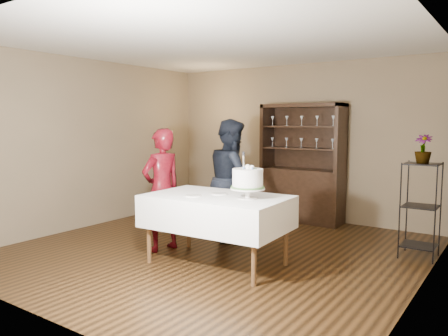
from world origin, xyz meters
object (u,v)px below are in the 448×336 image
Objects in this scene: cake_table at (217,212)px; potted_plant at (423,149)px; man at (232,179)px; china_hutch at (302,182)px; woman at (162,190)px; plant_etagere at (421,206)px; cake at (248,180)px.

potted_plant is at bearing 39.98° from cake_table.
man reaches higher than potted_plant.
potted_plant is at bearing -27.38° from china_hutch.
cake_table is 1.05× the size of woman.
woman is 4.53× the size of potted_plant.
potted_plant is at bearing 130.23° from woman.
china_hutch is at bearing 153.17° from plant_etagere.
woman is (-0.94, 0.06, 0.17)m from cake_table.
china_hutch reaches higher than cake_table.
man reaches higher than cake_table.
cake_table is 2.64m from potted_plant.
woman reaches higher than potted_plant.
woman reaches higher than cake_table.
plant_etagere is at bearing 130.65° from woman.
man reaches higher than cake.
cake is (1.35, -0.04, 0.24)m from woman.
cake is (0.42, 0.02, 0.41)m from cake_table.
man is 3.24× the size of cake.
plant_etagere is (2.08, -1.05, -0.01)m from china_hutch.
woman reaches higher than cake.
china_hutch is 1.15× the size of man.
woman is at bearing 115.25° from man.
china_hutch reaches higher than potted_plant.
cake_table is 0.98× the size of man.
china_hutch is 2.76m from woman.
china_hutch is 2.45m from potted_plant.
china_hutch is 1.67× the size of plant_etagere.
plant_etagere is 0.72m from potted_plant.
potted_plant reaches higher than cake.
cake reaches higher than plant_etagere.
plant_etagere is 0.71× the size of cake_table.
plant_etagere is 3.36× the size of potted_plant.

